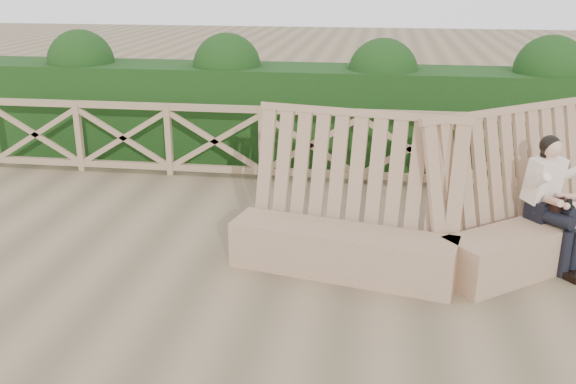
# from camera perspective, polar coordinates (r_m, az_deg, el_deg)

# --- Properties ---
(ground) EXTENTS (60.00, 60.00, 0.00)m
(ground) POSITION_cam_1_polar(r_m,az_deg,el_deg) (6.34, -1.77, -8.84)
(ground) COLOR brown
(ground) RESTS_ON ground
(bench) EXTENTS (4.27, 2.05, 1.62)m
(bench) POSITION_cam_1_polar(r_m,az_deg,el_deg) (6.86, 13.37, -3.36)
(bench) COLOR #8C6A50
(bench) RESTS_ON ground
(woman) EXTENTS (0.66, 0.81, 1.38)m
(woman) POSITION_cam_1_polar(r_m,az_deg,el_deg) (7.16, 22.39, -0.36)
(woman) COLOR black
(woman) RESTS_ON ground
(guardrail) EXTENTS (10.10, 0.09, 1.10)m
(guardrail) POSITION_cam_1_polar(r_m,az_deg,el_deg) (9.38, 1.96, 4.22)
(guardrail) COLOR #886D4F
(guardrail) RESTS_ON ground
(hedge) EXTENTS (12.00, 1.20, 1.50)m
(hedge) POSITION_cam_1_polar(r_m,az_deg,el_deg) (10.49, 2.73, 6.94)
(hedge) COLOR black
(hedge) RESTS_ON ground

